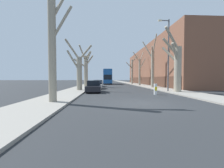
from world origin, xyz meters
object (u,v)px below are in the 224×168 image
at_px(street_tree_left_2, 86,69).
at_px(street_tree_right_1, 152,66).
at_px(street_tree_right_0, 177,65).
at_px(parked_car_2, 98,83).
at_px(street_tree_right_2, 140,70).
at_px(traffic_bollard, 155,89).
at_px(street_tree_left_1, 79,70).
at_px(double_decker_bus, 107,76).
at_px(lamp_post, 168,52).
at_px(street_tree_right_3, 132,71).
at_px(parked_car_0, 94,87).
at_px(parked_car_1, 96,85).
at_px(street_tree_left_0, 53,43).

xyz_separation_m(street_tree_left_2, street_tree_right_1, (12.16, -3.97, 0.23)).
distance_m(street_tree_right_0, parked_car_2, 17.14).
height_order(street_tree_right_2, traffic_bollard, street_tree_right_2).
distance_m(parked_car_2, traffic_bollard, 17.15).
height_order(street_tree_left_1, double_decker_bus, street_tree_left_1).
xyz_separation_m(street_tree_left_1, street_tree_left_2, (-0.21, 9.54, 0.85)).
xyz_separation_m(lamp_post, traffic_bollard, (-2.47, -2.82, -4.33)).
bearing_deg(street_tree_right_3, parked_car_0, -110.49).
bearing_deg(parked_car_1, double_decker_bus, 83.59).
relative_size(street_tree_left_2, street_tree_right_0, 1.09).
bearing_deg(parked_car_2, parked_car_1, -90.00).
distance_m(street_tree_left_1, street_tree_left_2, 9.58).
relative_size(street_tree_left_2, parked_car_1, 1.80).
relative_size(street_tree_left_0, parked_car_0, 2.04).
bearing_deg(parked_car_2, street_tree_right_0, -54.88).
distance_m(lamp_post, traffic_bollard, 5.73).
distance_m(street_tree_right_2, lamp_post, 16.93).
bearing_deg(street_tree_right_0, street_tree_right_2, 90.25).
height_order(street_tree_left_2, street_tree_right_1, street_tree_right_1).
distance_m(street_tree_left_2, parked_car_1, 6.57).
relative_size(parked_car_0, traffic_bollard, 3.66).
bearing_deg(traffic_bollard, street_tree_left_1, 148.78).
distance_m(street_tree_left_2, double_decker_bus, 15.75).
bearing_deg(street_tree_right_3, street_tree_left_2, -130.13).
bearing_deg(traffic_bollard, street_tree_left_0, -150.51).
height_order(street_tree_left_0, traffic_bollard, street_tree_left_0).
bearing_deg(parked_car_2, street_tree_left_1, -101.52).
bearing_deg(street_tree_right_2, street_tree_right_3, 89.82).
distance_m(street_tree_left_1, double_decker_bus, 24.94).
distance_m(street_tree_right_0, street_tree_right_2, 17.72).
bearing_deg(street_tree_left_2, parked_car_1, -66.09).
bearing_deg(lamp_post, street_tree_right_3, 88.54).
relative_size(street_tree_right_2, parked_car_1, 1.84).
distance_m(street_tree_left_0, traffic_bollard, 10.59).
bearing_deg(lamp_post, street_tree_left_2, 133.54).
xyz_separation_m(street_tree_right_0, double_decker_bus, (-7.47, 27.84, -0.77)).
relative_size(street_tree_left_2, lamp_post, 0.90).
distance_m(parked_car_1, lamp_post, 12.01).
xyz_separation_m(street_tree_right_3, double_decker_bus, (-7.42, 0.69, -1.62)).
height_order(street_tree_right_2, parked_car_0, street_tree_right_2).
relative_size(street_tree_left_0, traffic_bollard, 7.46).
distance_m(street_tree_left_2, traffic_bollard, 17.56).
xyz_separation_m(street_tree_right_0, street_tree_right_2, (-0.08, 17.71, 0.39)).
bearing_deg(street_tree_left_2, parked_car_2, 23.53).
bearing_deg(parked_car_1, street_tree_right_1, 7.90).
height_order(double_decker_bus, traffic_bollard, double_decker_bus).
xyz_separation_m(street_tree_right_2, lamp_post, (-0.64, -16.87, 1.30)).
bearing_deg(street_tree_left_1, parked_car_0, -44.38).
xyz_separation_m(street_tree_right_1, street_tree_right_2, (-0.12, 8.85, -0.27)).
bearing_deg(parked_car_2, street_tree_left_0, -95.90).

